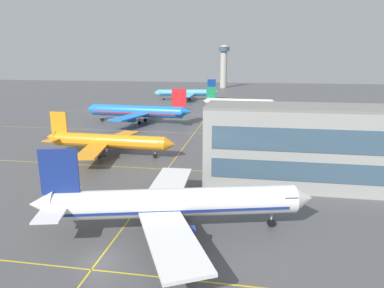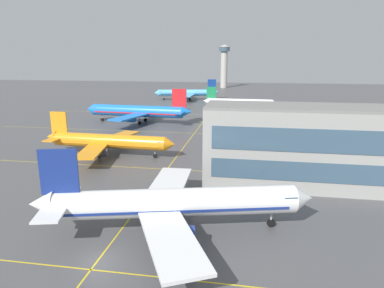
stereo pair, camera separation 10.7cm
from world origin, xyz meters
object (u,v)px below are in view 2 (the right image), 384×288
at_px(airliner_front_gate, 173,203).
at_px(airliner_third_row, 138,111).
at_px(control_tower, 224,63).
at_px(airliner_second_row, 108,141).
at_px(airliner_far_left_stand, 239,103).
at_px(airliner_far_right_stand, 187,93).

height_order(airliner_front_gate, airliner_third_row, airliner_third_row).
xyz_separation_m(airliner_third_row, control_tower, (18.99, 156.06, 15.03)).
xyz_separation_m(airliner_front_gate, airliner_third_row, (-30.54, 77.22, 0.23)).
relative_size(airliner_second_row, airliner_far_left_stand, 1.00).
bearing_deg(airliner_second_row, control_tower, 86.35).
distance_m(airliner_front_gate, airliner_second_row, 42.16).
height_order(airliner_second_row, airliner_third_row, airliner_third_row).
relative_size(airliner_front_gate, airliner_far_left_stand, 1.15).
height_order(airliner_third_row, control_tower, control_tower).
bearing_deg(airliner_front_gate, control_tower, 92.84).
bearing_deg(control_tower, airliner_second_row, -93.65).
bearing_deg(airliner_third_row, airliner_far_right_stand, 86.20).
bearing_deg(airliner_far_right_stand, airliner_third_row, -93.80).
relative_size(airliner_far_right_stand, control_tower, 1.11).
distance_m(airliner_front_gate, airliner_far_right_stand, 152.18).
relative_size(airliner_third_row, airliner_far_right_stand, 1.12).
height_order(airliner_second_row, airliner_far_right_stand, airliner_far_right_stand).
xyz_separation_m(airliner_far_left_stand, control_tower, (-16.51, 119.14, 15.83)).
relative_size(airliner_front_gate, control_tower, 1.17).
xyz_separation_m(airliner_third_row, airliner_far_left_stand, (35.49, 36.92, -0.80)).
xyz_separation_m(airliner_front_gate, control_tower, (-11.55, 233.27, 15.26)).
xyz_separation_m(airliner_second_row, airliner_third_row, (-6.32, 42.71, 0.79)).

